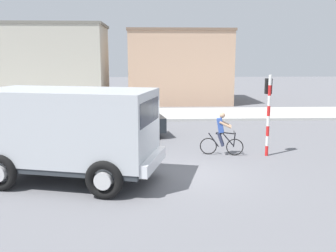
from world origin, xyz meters
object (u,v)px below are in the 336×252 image
at_px(truck_foreground, 70,129).
at_px(pedestrian_near_kerb, 71,114).
at_px(car_red_near, 122,121).
at_px(cyclist, 222,134).
at_px(traffic_light_pole, 268,104).

height_order(truck_foreground, pedestrian_near_kerb, truck_foreground).
relative_size(truck_foreground, car_red_near, 1.38).
distance_m(cyclist, traffic_light_pole, 2.16).
bearing_deg(traffic_light_pole, cyclist, 176.34).
relative_size(truck_foreground, cyclist, 3.40).
bearing_deg(truck_foreground, cyclist, 28.64).
distance_m(truck_foreground, pedestrian_near_kerb, 8.89).
bearing_deg(car_red_near, truck_foreground, -99.82).
bearing_deg(car_red_near, pedestrian_near_kerb, 140.97).
distance_m(truck_foreground, traffic_light_pole, 7.65).
bearing_deg(cyclist, car_red_near, 141.03).
xyz_separation_m(truck_foreground, cyclist, (5.32, 2.90, -0.80)).
relative_size(traffic_light_pole, car_red_near, 0.76).
distance_m(truck_foreground, car_red_near, 6.47).
relative_size(cyclist, traffic_light_pole, 0.54).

